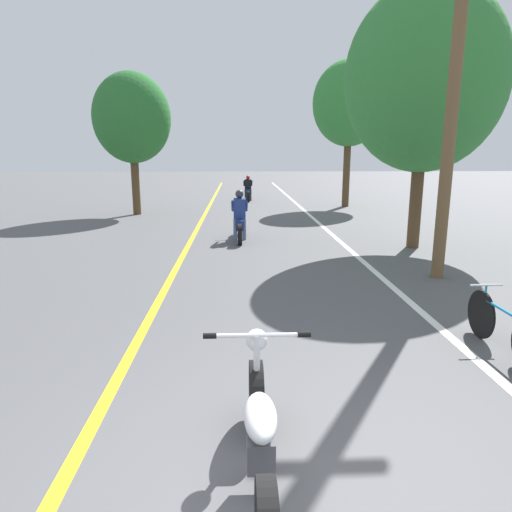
{
  "coord_description": "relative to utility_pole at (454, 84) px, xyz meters",
  "views": [
    {
      "loc": [
        -0.33,
        -2.67,
        2.48
      ],
      "look_at": [
        -0.05,
        4.28,
        0.9
      ],
      "focal_mm": 32.0,
      "sensor_mm": 36.0,
      "label": 1
    }
  ],
  "objects": [
    {
      "name": "utility_pole",
      "position": [
        0.0,
        0.0,
        0.0
      ],
      "size": [
        1.1,
        0.24,
        7.27
      ],
      "color": "brown",
      "rests_on": "ground"
    },
    {
      "name": "motorcycle_rider_far",
      "position": [
        -3.51,
        15.32,
        -3.23
      ],
      "size": [
        0.5,
        1.93,
        1.32
      ],
      "color": "black",
      "rests_on": "ground"
    },
    {
      "name": "motorcycle_foreground",
      "position": [
        -3.89,
        -5.82,
        -3.31
      ],
      "size": [
        0.89,
        2.19,
        1.03
      ],
      "color": "black",
      "rests_on": "ground"
    },
    {
      "name": "lane_stripe_center",
      "position": [
        -5.41,
        6.14,
        -3.73
      ],
      "size": [
        0.14,
        48.0,
        0.01
      ],
      "primitive_type": "cube",
      "color": "yellow",
      "rests_on": "ground"
    },
    {
      "name": "lane_stripe_edge",
      "position": [
        -1.13,
        6.14,
        -3.73
      ],
      "size": [
        0.14,
        48.0,
        0.01
      ],
      "primitive_type": "cube",
      "color": "white",
      "rests_on": "ground"
    },
    {
      "name": "roadside_tree_right_far",
      "position": [
        1.02,
        12.54,
        0.9
      ],
      "size": [
        3.31,
        2.98,
        6.56
      ],
      "color": "#513A23",
      "rests_on": "ground"
    },
    {
      "name": "roadside_tree_left",
      "position": [
        -8.19,
        10.06,
        0.07
      ],
      "size": [
        3.05,
        2.75,
        5.57
      ],
      "color": "#513A23",
      "rests_on": "ground"
    },
    {
      "name": "bicycle_parked",
      "position": [
        -0.74,
        -3.6,
        -3.37
      ],
      "size": [
        0.44,
        1.72,
        0.77
      ],
      "color": "black",
      "rests_on": "ground"
    },
    {
      "name": "roadside_tree_right_near",
      "position": [
        0.64,
        3.02,
        0.53
      ],
      "size": [
        4.0,
        3.6,
        6.58
      ],
      "color": "#513A23",
      "rests_on": "ground"
    },
    {
      "name": "motorcycle_rider_lead",
      "position": [
        -3.99,
        4.28,
        -3.19
      ],
      "size": [
        0.5,
        2.12,
        1.44
      ],
      "color": "black",
      "rests_on": "ground"
    }
  ]
}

